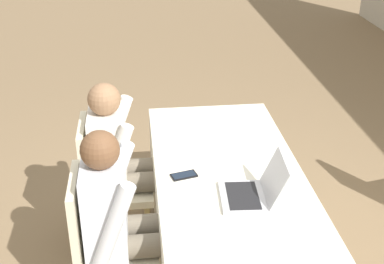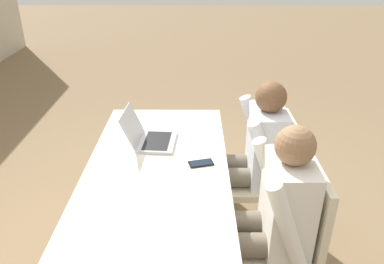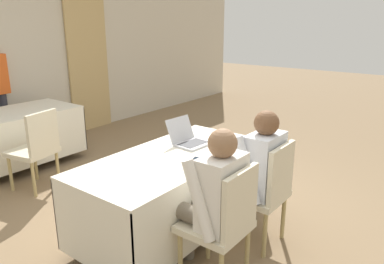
{
  "view_description": "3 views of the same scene",
  "coord_description": "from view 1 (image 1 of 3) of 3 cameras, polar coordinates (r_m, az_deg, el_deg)",
  "views": [
    {
      "loc": [
        2.67,
        -0.52,
        2.35
      ],
      "look_at": [
        0.0,
        -0.21,
        0.98
      ],
      "focal_mm": 50.0,
      "sensor_mm": 36.0,
      "label": 1
    },
    {
      "loc": [
        -1.89,
        -0.22,
        1.93
      ],
      "look_at": [
        0.0,
        -0.21,
        0.98
      ],
      "focal_mm": 35.0,
      "sensor_mm": 36.0,
      "label": 2
    },
    {
      "loc": [
        -2.29,
        -1.96,
        1.85
      ],
      "look_at": [
        0.0,
        -0.21,
        0.98
      ],
      "focal_mm": 35.0,
      "sensor_mm": 36.0,
      "label": 3
    }
  ],
  "objects": [
    {
      "name": "ground_plane",
      "position": [
        3.59,
        3.47,
        -13.92
      ],
      "size": [
        24.0,
        24.0,
        0.0
      ],
      "primitive_type": "plane",
      "color": "#846B4C"
    },
    {
      "name": "conference_table_near",
      "position": [
        3.26,
        3.74,
        -6.43
      ],
      "size": [
        1.79,
        0.86,
        0.73
      ],
      "color": "silver",
      "rests_on": "ground_plane"
    },
    {
      "name": "laptop",
      "position": [
        2.88,
        6.43,
        -6.3
      ],
      "size": [
        0.33,
        0.35,
        0.23
      ],
      "rotation": [
        0.0,
        0.0,
        -0.07
      ],
      "color": "#B7B7BC",
      "rests_on": "conference_table_near"
    },
    {
      "name": "cell_phone",
      "position": [
        3.08,
        -0.87,
        -4.65
      ],
      "size": [
        0.11,
        0.16,
        0.01
      ],
      "rotation": [
        0.0,
        0.0,
        0.26
      ],
      "color": "black",
      "rests_on": "conference_table_near"
    },
    {
      "name": "paper_beside_laptop",
      "position": [
        3.4,
        4.25,
        -1.55
      ],
      "size": [
        0.26,
        0.33,
        0.0
      ],
      "rotation": [
        0.0,
        0.0,
        0.19
      ],
      "color": "white",
      "rests_on": "conference_table_near"
    },
    {
      "name": "chair_near_left",
      "position": [
        3.52,
        -9.11,
        -5.04
      ],
      "size": [
        0.44,
        0.44,
        0.91
      ],
      "rotation": [
        0.0,
        0.0,
        3.14
      ],
      "color": "tan",
      "rests_on": "ground_plane"
    },
    {
      "name": "chair_near_right",
      "position": [
        3.0,
        -9.46,
        -11.44
      ],
      "size": [
        0.44,
        0.44,
        0.91
      ],
      "rotation": [
        0.0,
        0.0,
        3.14
      ],
      "color": "tan",
      "rests_on": "ground_plane"
    },
    {
      "name": "person_checkered_shirt",
      "position": [
        3.43,
        -7.57,
        -2.69
      ],
      "size": [
        0.5,
        0.52,
        1.17
      ],
      "rotation": [
        0.0,
        0.0,
        3.14
      ],
      "color": "#665B4C",
      "rests_on": "ground_plane"
    },
    {
      "name": "person_white_shirt",
      "position": [
        2.9,
        -7.63,
        -8.88
      ],
      "size": [
        0.5,
        0.52,
        1.17
      ],
      "rotation": [
        0.0,
        0.0,
        3.14
      ],
      "color": "#665B4C",
      "rests_on": "ground_plane"
    }
  ]
}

